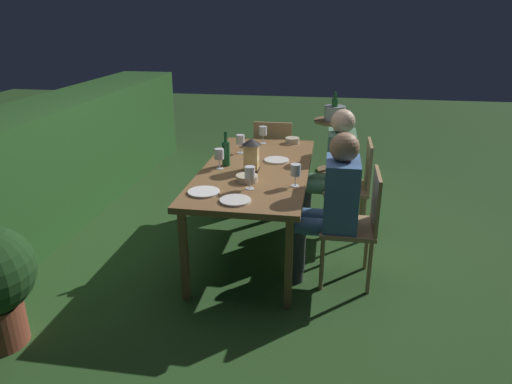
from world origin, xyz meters
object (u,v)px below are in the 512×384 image
(dining_table, at_px, (256,174))
(chair_side_left_a, at_px, (358,222))
(chair_head_far, at_px, (274,155))
(person_in_green, at_px, (333,166))
(lantern_centerpiece, at_px, (251,153))
(side_table, at_px, (333,137))
(wine_glass_e, at_px, (296,171))
(plate_a, at_px, (235,200))
(ice_bucket, at_px, (335,111))
(wine_glass_d, at_px, (240,140))
(green_bottle_on_table, at_px, (226,153))
(plate_b, at_px, (204,192))
(wine_glass_c, at_px, (263,132))
(wine_glass_b, at_px, (250,173))
(wine_glass_a, at_px, (219,155))
(person_in_blue, at_px, (332,201))
(bowl_bread, at_px, (292,140))
(plate_c, at_px, (277,160))
(chair_side_left_b, at_px, (354,183))
(bowl_olives, at_px, (247,178))

(dining_table, height_order, chair_side_left_a, chair_side_left_a)
(chair_head_far, distance_m, person_in_green, 1.00)
(lantern_centerpiece, relative_size, side_table, 0.39)
(chair_head_far, height_order, lantern_centerpiece, lantern_centerpiece)
(wine_glass_e, height_order, plate_a, wine_glass_e)
(person_in_green, relative_size, ice_bucket, 3.35)
(person_in_green, distance_m, wine_glass_d, 0.86)
(chair_side_left_a, relative_size, green_bottle_on_table, 3.00)
(person_in_green, distance_m, plate_b, 1.40)
(lantern_centerpiece, height_order, wine_glass_c, lantern_centerpiece)
(wine_glass_b, bearing_deg, side_table, -12.27)
(lantern_centerpiece, height_order, wine_glass_b, lantern_centerpiece)
(chair_side_left_a, relative_size, ice_bucket, 2.53)
(dining_table, relative_size, wine_glass_a, 11.16)
(person_in_blue, height_order, wine_glass_e, person_in_blue)
(wine_glass_a, xyz_separation_m, ice_bucket, (2.31, -0.92, -0.07))
(wine_glass_b, relative_size, side_table, 0.25)
(person_in_green, distance_m, side_table, 1.81)
(wine_glass_a, height_order, plate_a, wine_glass_a)
(chair_head_far, bearing_deg, bowl_bread, -148.64)
(person_in_green, xyz_separation_m, wine_glass_a, (-0.51, 0.92, 0.21))
(dining_table, distance_m, wine_glass_d, 0.48)
(wine_glass_c, xyz_separation_m, plate_c, (-0.56, -0.20, -0.11))
(plate_c, height_order, ice_bucket, ice_bucket)
(person_in_blue, relative_size, wine_glass_a, 6.80)
(wine_glass_c, relative_size, side_table, 0.25)
(person_in_green, relative_size, wine_glass_d, 6.80)
(green_bottle_on_table, distance_m, side_table, 2.42)
(wine_glass_b, bearing_deg, chair_side_left_b, -40.31)
(side_table, bearing_deg, green_bottle_on_table, 158.19)
(lantern_centerpiece, bearing_deg, bowl_bread, -15.55)
(plate_c, bearing_deg, wine_glass_b, 171.22)
(person_in_blue, height_order, ice_bucket, person_in_blue)
(chair_head_far, distance_m, wine_glass_e, 1.67)
(chair_side_left_b, bearing_deg, wine_glass_c, 68.80)
(bowl_olives, bearing_deg, chair_side_left_b, -47.36)
(wine_glass_a, height_order, plate_c, wine_glass_a)
(plate_b, bearing_deg, chair_head_far, -8.41)
(wine_glass_e, bearing_deg, lantern_centerpiece, 50.55)
(plate_c, distance_m, bowl_bread, 0.62)
(bowl_bread, bearing_deg, side_table, -16.01)
(chair_head_far, xyz_separation_m, person_in_green, (-0.77, -0.63, 0.15))
(chair_side_left_b, distance_m, wine_glass_b, 1.27)
(chair_side_left_b, distance_m, bowl_bread, 0.77)
(person_in_blue, relative_size, plate_a, 5.40)
(bowl_olives, bearing_deg, ice_bucket, -14.05)
(chair_side_left_b, distance_m, wine_glass_c, 1.01)
(wine_glass_d, height_order, wine_glass_e, same)
(bowl_bread, distance_m, ice_bucket, 1.47)
(plate_a, bearing_deg, chair_side_left_a, -68.28)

